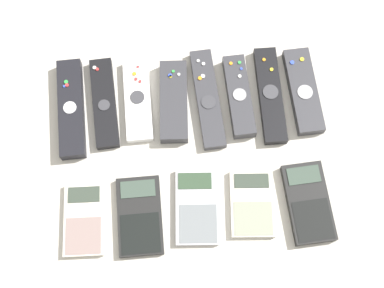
{
  "coord_description": "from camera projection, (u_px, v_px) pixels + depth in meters",
  "views": [
    {
      "loc": [
        -0.02,
        -0.3,
        1.01
      ],
      "look_at": [
        0.0,
        0.03,
        0.01
      ],
      "focal_mm": 50.0,
      "sensor_mm": 36.0,
      "label": 1
    }
  ],
  "objects": [
    {
      "name": "calculator_0",
      "position": [
        84.0,
        219.0,
        1.01
      ],
      "size": [
        0.08,
        0.14,
        0.01
      ],
      "rotation": [
        0.0,
        0.0,
        -0.03
      ],
      "color": "beige",
      "rests_on": "ground_plane"
    },
    {
      "name": "remote_3",
      "position": [
        174.0,
        101.0,
        1.08
      ],
      "size": [
        0.06,
        0.17,
        0.03
      ],
      "rotation": [
        0.0,
        0.0,
        -0.05
      ],
      "color": "#333338",
      "rests_on": "ground_plane"
    },
    {
      "name": "remote_0",
      "position": [
        71.0,
        108.0,
        1.08
      ],
      "size": [
        0.06,
        0.21,
        0.03
      ],
      "rotation": [
        0.0,
        0.0,
        0.04
      ],
      "color": "black",
      "rests_on": "ground_plane"
    },
    {
      "name": "remote_7",
      "position": [
        303.0,
        91.0,
        1.09
      ],
      "size": [
        0.06,
        0.19,
        0.02
      ],
      "rotation": [
        0.0,
        0.0,
        0.05
      ],
      "color": "#333338",
      "rests_on": "ground_plane"
    },
    {
      "name": "calculator_3",
      "position": [
        252.0,
        204.0,
        1.02
      ],
      "size": [
        0.09,
        0.13,
        0.01
      ],
      "rotation": [
        0.0,
        0.0,
        -0.06
      ],
      "color": "beige",
      "rests_on": "ground_plane"
    },
    {
      "name": "calculator_4",
      "position": [
        308.0,
        203.0,
        1.02
      ],
      "size": [
        0.09,
        0.16,
        0.02
      ],
      "rotation": [
        0.0,
        0.0,
        0.06
      ],
      "color": "black",
      "rests_on": "ground_plane"
    },
    {
      "name": "calculator_2",
      "position": [
        196.0,
        207.0,
        1.02
      ],
      "size": [
        0.09,
        0.15,
        0.01
      ],
      "rotation": [
        0.0,
        0.0,
        -0.06
      ],
      "color": "#B2B2B7",
      "rests_on": "ground_plane"
    },
    {
      "name": "calculator_1",
      "position": [
        140.0,
        216.0,
        1.01
      ],
      "size": [
        0.09,
        0.15,
        0.02
      ],
      "rotation": [
        0.0,
        0.0,
        0.01
      ],
      "color": "black",
      "rests_on": "ground_plane"
    },
    {
      "name": "remote_4",
      "position": [
        208.0,
        99.0,
        1.09
      ],
      "size": [
        0.06,
        0.22,
        0.02
      ],
      "rotation": [
        0.0,
        0.0,
        0.07
      ],
      "color": "#333338",
      "rests_on": "ground_plane"
    },
    {
      "name": "remote_5",
      "position": [
        239.0,
        96.0,
        1.08
      ],
      "size": [
        0.05,
        0.18,
        0.03
      ],
      "rotation": [
        0.0,
        0.0,
        0.05
      ],
      "color": "#333338",
      "rests_on": "ground_plane"
    },
    {
      "name": "remote_2",
      "position": [
        138.0,
        100.0,
        1.09
      ],
      "size": [
        0.06,
        0.18,
        0.02
      ],
      "rotation": [
        0.0,
        0.0,
        0.02
      ],
      "color": "white",
      "rests_on": "ground_plane"
    },
    {
      "name": "remote_1",
      "position": [
        104.0,
        103.0,
        1.08
      ],
      "size": [
        0.06,
        0.2,
        0.02
      ],
      "rotation": [
        0.0,
        0.0,
        0.06
      ],
      "color": "black",
      "rests_on": "ground_plane"
    },
    {
      "name": "ground_plane",
      "position": [
        193.0,
        161.0,
        1.05
      ],
      "size": [
        3.0,
        3.0,
        0.0
      ],
      "primitive_type": "plane",
      "color": "beige"
    },
    {
      "name": "remote_6",
      "position": [
        270.0,
        95.0,
        1.09
      ],
      "size": [
        0.05,
        0.21,
        0.02
      ],
      "rotation": [
        0.0,
        0.0,
        0.0
      ],
      "color": "black",
      "rests_on": "ground_plane"
    }
  ]
}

